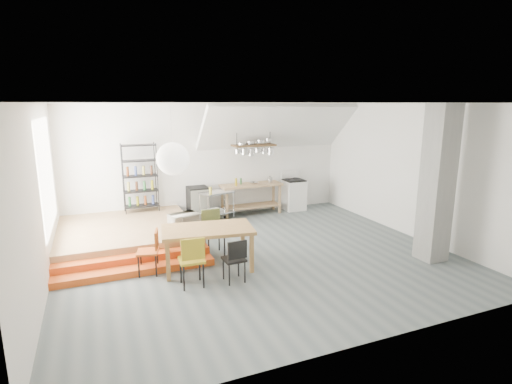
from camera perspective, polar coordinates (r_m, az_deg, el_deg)
name	(u,v)px	position (r m, az deg, el deg)	size (l,w,h in m)	color
floor	(258,256)	(8.64, 0.28, -9.14)	(8.00, 8.00, 0.00)	#556063
wall_back	(211,161)	(11.45, -6.50, 4.46)	(8.00, 0.04, 3.20)	silver
wall_left	(39,200)	(7.63, -28.64, -1.06)	(0.04, 7.00, 3.20)	silver
wall_right	(410,171)	(10.38, 21.14, 2.86)	(0.04, 7.00, 3.20)	silver
ceiling	(258,103)	(8.03, 0.30, 12.59)	(8.00, 7.00, 0.02)	white
slope_ceiling	(277,127)	(11.43, 3.06, 9.29)	(4.40, 1.80, 0.15)	white
window_pane	(47,174)	(9.06, -27.71, 2.25)	(0.02, 2.50, 2.20)	white
platform	(127,234)	(9.89, -17.94, -5.71)	(3.00, 3.00, 0.40)	#95704A
step_lower	(137,270)	(8.11, -16.70, -10.69)	(3.00, 0.35, 0.13)	#D25018
step_upper	(134,261)	(8.41, -16.98, -9.37)	(3.00, 0.35, 0.27)	#D25018
concrete_column	(437,184)	(8.85, 24.45, 1.04)	(0.50, 0.50, 3.20)	gray
kitchen_counter	(251,193)	(11.65, -0.69, -0.20)	(1.80, 0.60, 0.91)	#95704A
stove	(294,194)	(12.26, 5.39, -0.31)	(0.60, 0.60, 1.18)	white
pot_rack	(255,148)	(11.23, -0.15, 6.31)	(1.20, 0.50, 1.43)	#432E1A
wire_shelving	(140,177)	(10.83, -16.24, 2.11)	(0.88, 0.38, 1.80)	black
microwave_shelf	(184,229)	(8.74, -10.18, -5.28)	(0.60, 0.40, 0.16)	#95704A
paper_lantern	(173,159)	(7.49, -11.80, 4.66)	(0.60, 0.60, 0.60)	white
dining_table	(208,232)	(7.86, -6.94, -5.74)	(1.87, 1.23, 0.83)	olive
chair_mustard	(192,257)	(7.15, -9.11, -9.20)	(0.45, 0.45, 0.94)	#AF971E
chair_black	(235,257)	(7.28, -2.98, -9.24)	(0.39, 0.39, 0.82)	black
chair_olive	(213,228)	(8.68, -6.22, -5.11)	(0.45, 0.45, 0.96)	#5A632F
chair_red	(151,248)	(7.88, -14.73, -7.76)	(0.47, 0.47, 0.86)	#C0541B
rolling_cart	(217,203)	(10.87, -5.62, -1.54)	(0.97, 0.71, 0.87)	silver
mini_fridge	(198,203)	(11.26, -8.29, -1.61)	(0.55, 0.55, 0.93)	black
microwave	(184,221)	(8.69, -10.23, -4.13)	(0.60, 0.40, 0.33)	beige
bowl	(254,183)	(11.56, -0.33, 1.29)	(0.24, 0.24, 0.06)	silver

